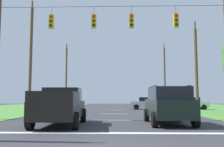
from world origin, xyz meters
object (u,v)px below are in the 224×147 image
object	(u,v)px
overhead_signal_span	(111,50)
pickup_truck	(61,107)
utility_pole_far_left	(66,75)
suv_black	(168,104)
utility_pole_far_right	(165,76)
distant_car_crossing_white	(190,103)
distant_car_oncoming	(147,103)
distant_car_far_parked	(63,103)
utility_pole_mid_left	(31,57)
utility_pole_mid_right	(196,68)

from	to	relation	value
overhead_signal_span	pickup_truck	distance (m)	5.56
utility_pole_far_left	suv_black	bearing A→B (deg)	-68.01
utility_pole_far_right	overhead_signal_span	bearing A→B (deg)	-107.24
distant_car_crossing_white	distant_car_oncoming	size ratio (longest dim) A/B	1.00
distant_car_far_parked	utility_pole_mid_left	distance (m)	10.17
distant_car_oncoming	distant_car_far_parked	xyz separation A→B (m)	(-11.12, 1.53, 0.00)
distant_car_crossing_white	utility_pole_mid_right	distance (m)	6.93
overhead_signal_span	utility_pole_mid_right	bearing A→B (deg)	47.36
distant_car_oncoming	utility_pole_far_left	world-z (taller)	utility_pole_far_left
distant_car_oncoming	utility_pole_mid_left	size ratio (longest dim) A/B	0.38
distant_car_oncoming	utility_pole_mid_left	world-z (taller)	utility_pole_mid_left
overhead_signal_span	utility_pole_far_left	bearing A→B (deg)	108.00
utility_pole_mid_right	utility_pole_mid_left	xyz separation A→B (m)	(-16.79, -0.62, 1.10)
pickup_truck	suv_black	distance (m)	5.74
suv_black	utility_pole_mid_right	world-z (taller)	utility_pole_mid_right
utility_pole_mid_right	utility_pole_far_right	xyz separation A→B (m)	(0.01, 17.87, 0.83)
pickup_truck	distant_car_far_parked	world-z (taller)	pickup_truck
overhead_signal_span	pickup_truck	bearing A→B (deg)	-126.48
suv_black	utility_pole_mid_left	bearing A→B (deg)	136.18
suv_black	distant_car_crossing_white	distance (m)	18.61
pickup_truck	distant_car_crossing_white	xyz separation A→B (m)	(11.72, 18.32, -0.18)
suv_black	utility_pole_mid_left	world-z (taller)	utility_pole_mid_left
suv_black	distant_car_oncoming	xyz separation A→B (m)	(0.92, 18.50, -0.27)
overhead_signal_span	utility_pole_mid_right	world-z (taller)	utility_pole_mid_right
distant_car_far_parked	utility_pole_mid_left	size ratio (longest dim) A/B	0.39
pickup_truck	utility_pole_mid_right	size ratio (longest dim) A/B	0.59
overhead_signal_span	pickup_truck	xyz separation A→B (m)	(-2.52, -3.40, -3.61)
suv_black	utility_pole_mid_left	xyz separation A→B (m)	(-11.61, 11.14, 4.46)
utility_pole_mid_left	distant_car_far_parked	bearing A→B (deg)	81.01
pickup_truck	distant_car_far_parked	xyz separation A→B (m)	(-4.51, 20.75, -0.18)
suv_black	distant_car_oncoming	world-z (taller)	suv_black
overhead_signal_span	suv_black	xyz separation A→B (m)	(3.17, -2.69, -3.51)
utility_pole_mid_right	utility_pole_mid_left	world-z (taller)	utility_pole_mid_left
overhead_signal_span	suv_black	size ratio (longest dim) A/B	3.25
overhead_signal_span	utility_pole_mid_left	bearing A→B (deg)	134.95
distant_car_crossing_white	overhead_signal_span	bearing A→B (deg)	-121.69
distant_car_crossing_white	utility_pole_far_right	size ratio (longest dim) A/B	0.40
distant_car_far_parked	pickup_truck	bearing A→B (deg)	-77.73
distant_car_crossing_white	utility_pole_far_right	bearing A→B (deg)	94.01
distant_car_far_parked	distant_car_crossing_white	bearing A→B (deg)	-8.52
overhead_signal_span	suv_black	bearing A→B (deg)	-40.29
overhead_signal_span	utility_pole_far_right	distance (m)	28.22
utility_pole_far_left	utility_pole_far_right	bearing A→B (deg)	1.77
distant_car_crossing_white	utility_pole_far_right	distance (m)	12.86
utility_pole_far_left	distant_car_crossing_white	bearing A→B (deg)	-32.90
suv_black	distant_car_far_parked	world-z (taller)	suv_black
distant_car_crossing_white	distant_car_far_parked	bearing A→B (deg)	171.48
utility_pole_far_right	utility_pole_far_left	xyz separation A→B (m)	(-16.95, -0.52, 0.10)
suv_black	utility_pole_mid_left	size ratio (longest dim) A/B	0.42
distant_car_oncoming	utility_pole_mid_left	xyz separation A→B (m)	(-12.53, -7.36, 4.74)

